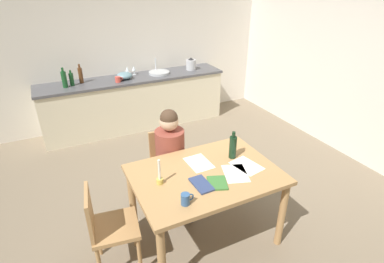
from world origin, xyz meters
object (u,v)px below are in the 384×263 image
at_px(coffee_mug, 186,199).
at_px(sink_unit, 159,72).
at_px(dining_table, 205,182).
at_px(person_seated, 172,156).
at_px(bottle_wine_red, 81,75).
at_px(mixing_bowl, 124,76).
at_px(bottle_oil, 64,79).
at_px(bottle_vinegar, 71,79).
at_px(wine_glass_by_kettle, 127,69).
at_px(chair_side_empty, 108,226).
at_px(stovetop_kettle, 191,64).
at_px(wine_glass_near_sink, 134,68).
at_px(book_magazine, 201,184).
at_px(chair_at_table, 168,164).
at_px(wine_bottle_on_table, 233,147).
at_px(book_cookery, 217,183).
at_px(teacup_on_counter, 118,79).
at_px(candlestick, 160,177).

distance_m(coffee_mug, sink_unit, 3.32).
height_order(dining_table, coffee_mug, coffee_mug).
bearing_deg(dining_table, sink_unit, 77.90).
distance_m(person_seated, coffee_mug, 0.93).
bearing_deg(bottle_wine_red, mixing_bowl, -8.65).
height_order(bottle_oil, bottle_vinegar, bottle_oil).
xyz_separation_m(bottle_wine_red, wine_glass_by_kettle, (0.77, 0.08, -0.02)).
height_order(chair_side_empty, stovetop_kettle, stovetop_kettle).
bearing_deg(wine_glass_near_sink, sink_unit, -19.96).
height_order(chair_side_empty, book_magazine, chair_side_empty).
height_order(coffee_mug, mixing_bowl, mixing_bowl).
bearing_deg(bottle_wine_red, chair_at_table, -75.24).
xyz_separation_m(dining_table, wine_bottle_on_table, (0.37, 0.13, 0.23)).
bearing_deg(book_cookery, dining_table, 116.02).
bearing_deg(wine_glass_near_sink, teacup_on_counter, -139.71).
relative_size(coffee_mug, sink_unit, 0.31).
bearing_deg(bottle_oil, book_magazine, -74.68).
distance_m(book_cookery, bottle_oil, 3.15).
xyz_separation_m(chair_at_table, coffee_mug, (-0.26, -1.04, 0.35)).
xyz_separation_m(sink_unit, bottle_vinegar, (-1.44, -0.01, 0.08)).
relative_size(chair_side_empty, candlestick, 3.54).
bearing_deg(chair_side_empty, book_cookery, -13.62).
xyz_separation_m(wine_bottle_on_table, mixing_bowl, (-0.38, 2.70, 0.05)).
bearing_deg(sink_unit, bottle_wine_red, 177.02).
bearing_deg(teacup_on_counter, sink_unit, 11.53).
distance_m(chair_at_table, bottle_wine_red, 2.35).
height_order(coffee_mug, bottle_vinegar, bottle_vinegar).
height_order(chair_at_table, person_seated, person_seated).
bearing_deg(bottle_oil, wine_glass_near_sink, 10.14).
distance_m(chair_at_table, mixing_bowl, 2.16).
bearing_deg(candlestick, person_seated, 57.91).
bearing_deg(stovetop_kettle, chair_at_table, -121.80).
height_order(wine_bottle_on_table, teacup_on_counter, wine_bottle_on_table).
xyz_separation_m(wine_bottle_on_table, bottle_oil, (-1.30, 2.68, 0.13)).
distance_m(candlestick, book_cookery, 0.51).
relative_size(book_magazine, wine_glass_near_sink, 1.62).
bearing_deg(chair_at_table, bottle_wine_red, 104.76).
bearing_deg(candlestick, coffee_mug, -75.32).
height_order(chair_side_empty, coffee_mug, coffee_mug).
bearing_deg(bottle_oil, bottle_vinegar, 23.67).
bearing_deg(wine_bottle_on_table, bottle_vinegar, 113.71).
height_order(bottle_vinegar, teacup_on_counter, bottle_vinegar).
xyz_separation_m(coffee_mug, book_cookery, (0.36, 0.12, -0.04)).
bearing_deg(bottle_wine_red, wine_glass_near_sink, 5.07).
xyz_separation_m(bottle_oil, teacup_on_counter, (0.79, -0.10, -0.09)).
relative_size(person_seated, bottle_vinegar, 4.90).
relative_size(bottle_vinegar, wine_glass_by_kettle, 1.58).
height_order(wine_glass_near_sink, wine_glass_by_kettle, same).
bearing_deg(wine_bottle_on_table, wine_glass_by_kettle, 95.45).
height_order(dining_table, bottle_vinegar, bottle_vinegar).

